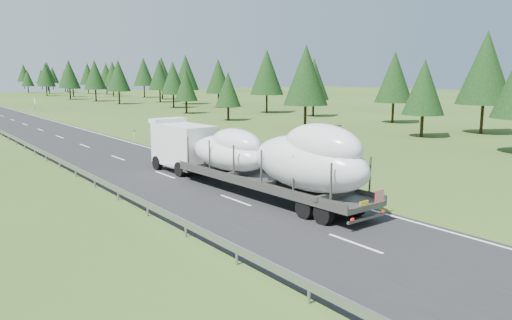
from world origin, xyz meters
TOP-DOWN VIEW (x-y plane):
  - ground at (0.00, 0.00)m, footprint 400.00×400.00m
  - highway_sign at (7.20, 80.00)m, footprint 0.08×0.90m
  - tree_line_right at (39.21, 102.09)m, footprint 28.65×282.75m
  - boat_truck at (1.76, 0.79)m, footprint 3.48×20.30m

SIDE VIEW (x-z plane):
  - ground at x=0.00m, z-range 0.00..0.00m
  - highway_sign at x=7.20m, z-range 0.51..3.11m
  - boat_truck at x=1.76m, z-range 0.05..4.69m
  - tree_line_right at x=39.21m, z-range 0.78..13.27m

